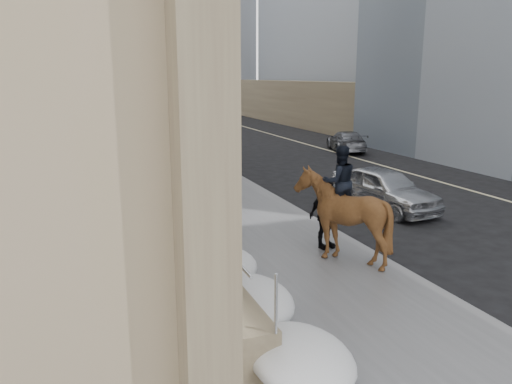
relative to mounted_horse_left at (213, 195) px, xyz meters
The scene contains 14 objects.
ground 5.38m from the mounted_horse_left, 82.64° to the right, with size 140.00×140.00×0.00m, color black.
sidewalk 4.98m from the mounted_horse_left, 82.05° to the left, with size 5.00×80.00×0.12m, color #58575A.
curb 5.93m from the mounted_horse_left, 55.58° to the left, with size 0.24×80.00×0.12m, color slate.
lane_line 12.22m from the mounted_horse_left, 23.26° to the left, with size 0.15×70.00×0.01m, color #BFB78C.
bg_building_far 67.59m from the mounted_horse_left, 94.56° to the left, with size 24.00×12.00×20.00m, color gray.
streetlight_mid 10.02m from the mounted_horse_left, 68.82° to the left, with size 1.71×0.24×8.00m.
streetlight_far 29.20m from the mounted_horse_left, 83.25° to the left, with size 1.71×0.24×8.00m.
traffic_signal 17.25m from the mounted_horse_left, 80.72° to the left, with size 4.10×0.22×6.00m.
snow_bank 3.10m from the mounted_horse_left, 104.45° to the left, with size 1.70×18.10×0.76m.
mounted_horse_left is the anchor object (origin of this frame).
mounted_horse_right 3.88m from the mounted_horse_left, 54.75° to the right, with size 2.04×2.23×2.76m.
pedestrian 3.26m from the mounted_horse_left, 44.46° to the right, with size 1.07×0.44×1.82m, color black.
car_silver 6.29m from the mounted_horse_left, ahead, with size 1.71×4.26×1.45m, color silver.
car_grey 17.69m from the mounted_horse_left, 47.33° to the left, with size 1.73×4.25×1.23m, color slate.
Camera 1 is at (-4.32, -7.92, 4.46)m, focal length 35.00 mm.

